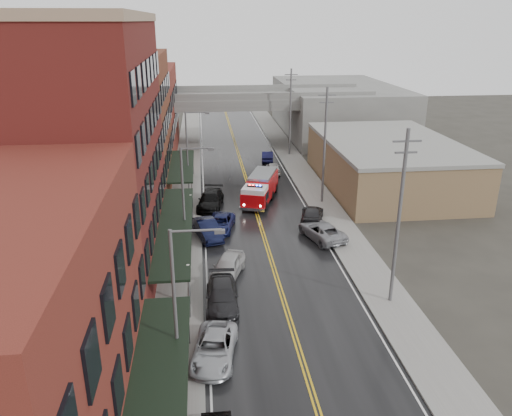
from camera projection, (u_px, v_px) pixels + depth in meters
road at (260, 223)px, 47.32m from camera, size 11.00×160.00×0.02m
sidewalk_left at (182, 226)px, 46.54m from camera, size 3.00×160.00×0.15m
sidewalk_right at (335, 219)px, 48.04m from camera, size 3.00×160.00×0.15m
curb_left at (200, 225)px, 46.71m from camera, size 0.30×160.00×0.15m
curb_right at (318, 220)px, 47.87m from camera, size 0.30×160.00×0.15m
brick_building_a at (3, 346)px, 19.65m from camera, size 9.00×18.00×12.00m
brick_building_b at (90, 153)px, 36.27m from camera, size 9.00×20.00×18.00m
brick_building_c at (125, 126)px, 53.08m from camera, size 9.00×15.00×15.00m
brick_building_far at (142, 112)px, 69.88m from camera, size 9.00×20.00×12.00m
tan_building at (388, 165)px, 57.39m from camera, size 14.00×22.00×5.00m
right_far_block at (337, 108)px, 84.97m from camera, size 18.00×30.00×8.00m
awning_0 at (157, 396)px, 21.31m from camera, size 2.60×16.00×3.09m
awning_1 at (175, 226)px, 38.98m from camera, size 2.60×18.00×3.09m
awning_2 at (182, 165)px, 55.26m from camera, size 2.60×13.00×3.09m
globe_lamp_1 at (188, 275)px, 32.82m from camera, size 0.44×0.44×3.12m
globe_lamp_2 at (191, 203)px, 45.85m from camera, size 0.44×0.44×3.12m
street_lamp_0 at (180, 301)px, 24.35m from camera, size 2.64×0.22×9.00m
street_lamp_1 at (186, 195)px, 39.24m from camera, size 2.64×0.22×9.00m
street_lamp_2 at (189, 147)px, 54.12m from camera, size 2.64×0.22×9.00m
utility_pole_0 at (399, 216)px, 31.88m from camera, size 1.80×0.24×12.00m
utility_pole_1 at (325, 144)px, 50.49m from camera, size 1.80×0.24×12.00m
utility_pole_2 at (290, 111)px, 69.09m from camera, size 1.80×0.24×12.00m
overpass at (235, 106)px, 74.98m from camera, size 40.00×10.00×7.50m
fire_truck at (260, 188)px, 52.54m from camera, size 4.96×8.15×2.84m
parked_car_left_2 at (214, 348)px, 28.15m from camera, size 3.11×5.29×1.38m
parked_car_left_3 at (222, 296)px, 33.31m from camera, size 2.34×5.39×1.54m
parked_car_left_4 at (228, 266)px, 37.33m from camera, size 3.31×5.01×1.58m
parked_car_left_5 at (207, 229)px, 43.92m from camera, size 2.93×5.10×1.59m
parked_car_left_6 at (220, 223)px, 45.58m from camera, size 3.18×5.17×1.34m
parked_car_left_7 at (210, 200)px, 51.03m from camera, size 3.22×5.99×1.65m
parked_car_right_0 at (322, 231)px, 43.75m from camera, size 3.98×5.87×1.49m
parked_car_right_1 at (312, 215)px, 47.39m from camera, size 3.30×5.43×1.47m
parked_car_right_2 at (273, 168)px, 62.51m from camera, size 1.86×4.17×1.40m
parked_car_right_3 at (268, 156)px, 68.10m from camera, size 2.04×4.45×1.41m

